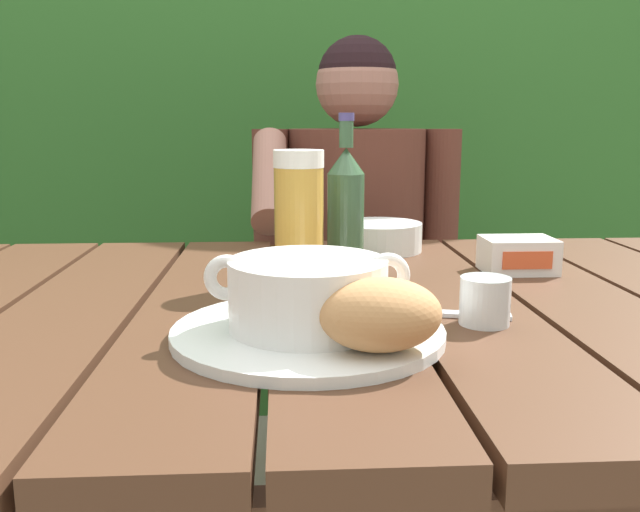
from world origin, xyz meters
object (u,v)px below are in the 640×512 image
object	(u,v)px
serving_plate	(308,332)
beer_bottle	(346,208)
beer_glass	(299,216)
person_eating	(356,252)
diner_bowl	(379,237)
chair_near_diner	(348,323)
table_knife	(436,312)
bread_roll	(381,314)
soup_bowl	(308,292)
water_glass_small	(485,301)
butter_tub	(518,255)

from	to	relation	value
serving_plate	beer_bottle	distance (m)	0.34
serving_plate	beer_glass	world-z (taller)	beer_glass
person_eating	diner_bowl	distance (m)	0.36
chair_near_diner	table_knife	xyz separation A→B (m)	(0.01, -0.96, 0.31)
chair_near_diner	bread_roll	size ratio (longest dim) A/B	7.63
diner_bowl	soup_bowl	bearing A→B (deg)	-106.88
bread_roll	water_glass_small	bearing A→B (deg)	40.03
beer_glass	table_knife	world-z (taller)	beer_glass
soup_bowl	beer_glass	distance (m)	0.27
person_eating	butter_tub	xyz separation A→B (m)	(0.19, -0.53, 0.10)
person_eating	table_knife	size ratio (longest dim) A/B	8.25
chair_near_diner	butter_tub	size ratio (longest dim) A/B	8.84
chair_near_diner	table_knife	bearing A→B (deg)	-89.47
beer_glass	beer_bottle	world-z (taller)	beer_bottle
person_eating	soup_bowl	bearing A→B (deg)	-99.92
beer_bottle	diner_bowl	size ratio (longest dim) A/B	1.59
beer_bottle	serving_plate	bearing A→B (deg)	-102.48
bread_roll	water_glass_small	xyz separation A→B (m)	(0.14, 0.12, -0.02)
diner_bowl	table_knife	bearing A→B (deg)	-88.77
chair_near_diner	beer_glass	world-z (taller)	beer_glass
beer_glass	table_knife	distance (m)	0.26
water_glass_small	butter_tub	distance (m)	0.30
chair_near_diner	beer_bottle	distance (m)	0.83
person_eating	diner_bowl	world-z (taller)	person_eating
serving_plate	beer_bottle	size ratio (longest dim) A/B	1.22
beer_bottle	butter_tub	world-z (taller)	beer_bottle
beer_glass	diner_bowl	size ratio (longest dim) A/B	1.25
diner_bowl	beer_bottle	bearing A→B (deg)	-114.67
bread_roll	beer_bottle	bearing A→B (deg)	89.40
chair_near_diner	bread_roll	world-z (taller)	chair_near_diner
table_knife	butter_tub	bearing A→B (deg)	51.82
bread_roll	butter_tub	bearing A→B (deg)	54.67
table_knife	diner_bowl	size ratio (longest dim) A/B	0.95
serving_plate	bread_roll	bearing A→B (deg)	-49.40
soup_bowl	diner_bowl	bearing A→B (deg)	73.12
diner_bowl	butter_tub	bearing A→B (deg)	-44.51
person_eating	beer_glass	bearing A→B (deg)	-104.53
serving_plate	diner_bowl	world-z (taller)	diner_bowl
beer_bottle	person_eating	bearing A→B (deg)	81.70
water_glass_small	butter_tub	bearing A→B (deg)	63.46
beer_bottle	bread_roll	bearing A→B (deg)	-90.60
chair_near_diner	diner_bowl	world-z (taller)	chair_near_diner
person_eating	diner_bowl	size ratio (longest dim) A/B	7.85
beer_glass	water_glass_small	xyz separation A→B (m)	(0.21, -0.23, -0.07)
soup_bowl	bread_roll	bearing A→B (deg)	-49.40
beer_bottle	diner_bowl	distance (m)	0.20
water_glass_small	table_knife	world-z (taller)	water_glass_small
person_eating	water_glass_small	distance (m)	0.81
water_glass_small	beer_bottle	bearing A→B (deg)	115.28
beer_glass	diner_bowl	distance (m)	0.28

